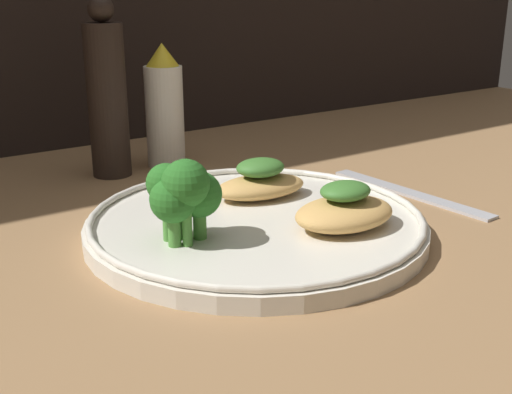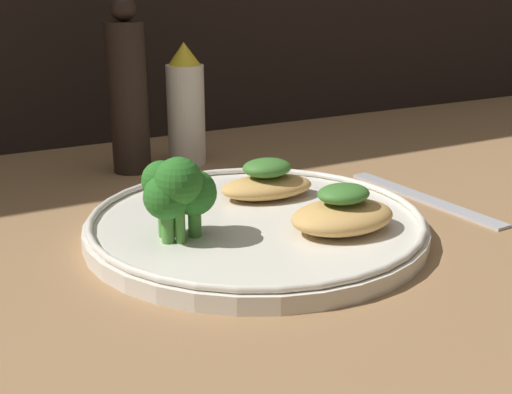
% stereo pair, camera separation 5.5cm
% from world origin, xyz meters
% --- Properties ---
extents(ground_plane, '(1.80, 1.80, 0.01)m').
position_xyz_m(ground_plane, '(0.00, 0.00, -0.01)').
color(ground_plane, '#936D47').
extents(plate, '(0.29, 0.29, 0.02)m').
position_xyz_m(plate, '(0.00, 0.00, 0.01)').
color(plate, silver).
rests_on(plate, ground_plane).
extents(grilled_meat_front, '(0.09, 0.07, 0.04)m').
position_xyz_m(grilled_meat_front, '(0.05, -0.06, 0.03)').
color(grilled_meat_front, tan).
rests_on(grilled_meat_front, plate).
extents(grilled_meat_middle, '(0.10, 0.06, 0.04)m').
position_xyz_m(grilled_meat_middle, '(0.04, 0.05, 0.03)').
color(grilled_meat_middle, tan).
rests_on(grilled_meat_middle, plate).
extents(broccoli_bunch, '(0.06, 0.05, 0.07)m').
position_xyz_m(broccoli_bunch, '(-0.08, -0.01, 0.05)').
color(broccoli_bunch, '#4C8E38').
rests_on(broccoli_bunch, plate).
extents(sauce_bottle, '(0.04, 0.04, 0.14)m').
position_xyz_m(sauce_bottle, '(0.04, 0.24, 0.07)').
color(sauce_bottle, white).
rests_on(sauce_bottle, ground_plane).
extents(pepper_grinder, '(0.04, 0.04, 0.20)m').
position_xyz_m(pepper_grinder, '(-0.03, 0.24, 0.09)').
color(pepper_grinder, black).
rests_on(pepper_grinder, ground_plane).
extents(fork, '(0.03, 0.20, 0.01)m').
position_xyz_m(fork, '(0.19, 0.00, 0.00)').
color(fork, '#B2B2B7').
rests_on(fork, ground_plane).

